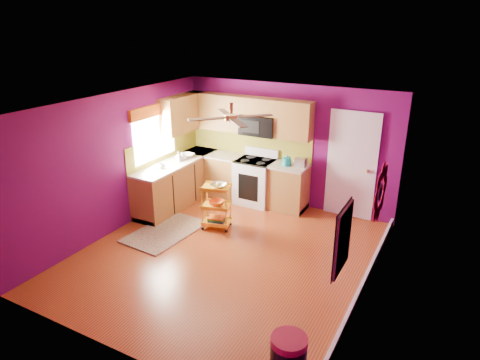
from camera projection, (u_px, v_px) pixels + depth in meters
The scene contains 17 objects.
ground at pixel (226, 255), 7.10m from camera, with size 5.00×5.00×0.00m, color maroon.
room_envelope at pixel (226, 162), 6.51m from camera, with size 4.54×5.04×2.52m.
lower_cabinets at pixel (214, 182), 9.04m from camera, with size 2.81×2.31×0.94m.
electric_range at pixel (255, 181), 8.96m from camera, with size 0.76×0.66×1.13m.
upper_cabinetry at pixel (226, 116), 8.80m from camera, with size 2.80×2.30×1.26m.
left_window at pixel (154, 125), 8.33m from camera, with size 0.08×1.35×1.08m.
panel_door at pixel (352, 167), 8.16m from camera, with size 0.95×0.11×2.15m.
right_wall_art at pixel (366, 211), 5.32m from camera, with size 0.04×2.74×1.04m.
ceiling_fan at pixel (231, 117), 6.45m from camera, with size 1.01×1.01×0.26m.
shag_rug at pixel (165, 231), 7.85m from camera, with size 0.92×1.50×0.02m, color black.
rolling_cart at pixel (217, 205), 7.86m from camera, with size 0.58×0.49×0.92m.
teal_kettle at pixel (287, 161), 8.47m from camera, with size 0.18×0.18×0.21m.
toaster at pixel (300, 162), 8.40m from camera, with size 0.22×0.15×0.18m, color beige.
soap_bottle_a at pixel (179, 157), 8.69m from camera, with size 0.09×0.09×0.20m, color #EA3F72.
soap_bottle_b at pixel (182, 156), 8.78m from camera, with size 0.13×0.13×0.17m, color white.
counter_dish at pixel (187, 155), 8.99m from camera, with size 0.29×0.29×0.07m, color white.
counter_cup at pixel (162, 166), 8.29m from camera, with size 0.14×0.14×0.11m, color white.
Camera 1 is at (3.15, -5.33, 3.69)m, focal length 32.00 mm.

